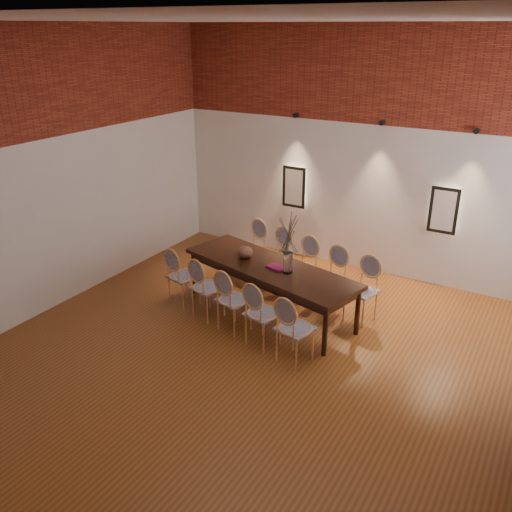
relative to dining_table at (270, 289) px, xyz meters
The scene contains 26 objects.
floor 1.47m from the dining_table, 65.39° to the right, with size 7.00×7.00×0.02m, color brown.
ceiling 3.90m from the dining_table, 65.39° to the right, with size 7.00×7.00×0.02m, color silver.
wall_back 2.84m from the dining_table, 75.27° to the left, with size 7.00×0.10×4.00m, color silver.
wall_left 3.61m from the dining_table, 156.36° to the right, with size 0.10×7.00×4.00m, color silver.
brick_band_back 3.66m from the dining_table, 74.82° to the left, with size 7.00×0.02×1.50m, color maroon.
brick_band_left 4.28m from the dining_table, 155.85° to the right, with size 0.02×7.00×1.50m, color maroon.
niche_left 2.45m from the dining_table, 108.16° to the left, with size 0.36×0.06×0.66m, color #FFEAC6.
niche_right 3.01m from the dining_table, 48.71° to the left, with size 0.36×0.06×0.66m, color #FFEAC6.
spot_fixture_left 3.12m from the dining_table, 108.40° to the left, with size 0.08×0.08×0.10m, color black.
spot_fixture_mid 3.14m from the dining_table, 69.55° to the left, with size 0.08×0.08×0.10m, color black.
spot_fixture_right 3.75m from the dining_table, 44.11° to the left, with size 0.08×0.08×0.10m, color black.
dining_table is the anchor object (origin of this frame).
chair_near_a 1.32m from the dining_table, 160.35° to the right, with size 0.44×0.44×0.94m, color tan, non-canonical shape.
chair_near_b 0.91m from the dining_table, 140.93° to the right, with size 0.44×0.44×0.94m, color tan, non-canonical shape.
chair_near_c 0.73m from the dining_table, 103.61° to the right, with size 0.44×0.44×0.94m, color tan, non-canonical shape.
chair_near_d 0.91m from the dining_table, 66.29° to the right, with size 0.44×0.44×0.94m, color tan, non-canonical shape.
chair_near_e 1.32m from the dining_table, 46.87° to the right, with size 0.44×0.44×0.94m, color tan, non-canonical shape.
chair_far_a 1.32m from the dining_table, 133.13° to the left, with size 0.44×0.44×0.94m, color tan, non-canonical shape.
chair_far_b 0.91m from the dining_table, 113.71° to the left, with size 0.44×0.44×0.94m, color tan, non-canonical shape.
chair_far_c 0.73m from the dining_table, 76.39° to the left, with size 0.44×0.44×0.94m, color tan, non-canonical shape.
chair_far_d 0.91m from the dining_table, 39.07° to the left, with size 0.44×0.44×0.94m, color tan, non-canonical shape.
chair_far_e 1.32m from the dining_table, 19.65° to the left, with size 0.44×0.44×0.94m, color tan, non-canonical shape.
vase 0.62m from the dining_table, 13.61° to the right, with size 0.14×0.14×0.30m, color silver.
dried_branches 1.03m from the dining_table, 13.61° to the right, with size 0.50×0.50×0.70m, color #46392C, non-canonical shape.
bowl 0.66m from the dining_table, behind, with size 0.24×0.24×0.18m, color brown.
book 0.41m from the dining_table, 14.20° to the right, with size 0.26×0.18×0.03m, color maroon.
Camera 1 is at (2.86, -4.95, 3.95)m, focal length 38.00 mm.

